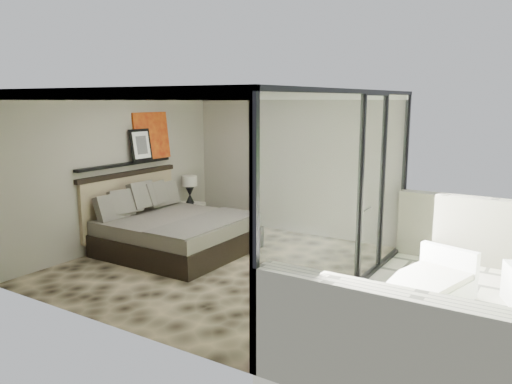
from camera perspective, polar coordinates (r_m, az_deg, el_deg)
The scene contains 13 objects.
floor at distance 8.27m, azimuth -4.20°, elevation -8.29°, with size 5.00×5.00×0.00m, color black.
ceiling at distance 7.83m, azimuth -4.48°, elevation 11.41°, with size 4.50×5.00×0.02m, color silver.
back_wall at distance 10.02m, azimuth 4.18°, elevation 3.25°, with size 4.50×0.02×2.80m, color gray.
left_wall at distance 9.43m, azimuth -15.35°, elevation 2.44°, with size 0.02×5.00×2.80m, color gray.
glass_wall at distance 6.85m, azimuth 10.96°, elevation -0.31°, with size 0.08×5.00×2.80m, color white.
terrace_slab at distance 6.91m, azimuth 22.50°, elevation -13.55°, with size 3.00×5.00×0.12m, color beige.
picture_ledge at distance 9.44m, azimuth -14.69°, elevation 3.10°, with size 0.12×2.20×0.05m, color black.
bed at distance 9.00m, azimuth -9.51°, elevation -4.36°, with size 2.33×2.25×1.29m.
nightstand at distance 10.63m, azimuth -7.63°, elevation -2.68°, with size 0.50×0.50×0.50m, color black.
table_lamp at distance 10.55m, azimuth -7.59°, elevation 0.74°, with size 0.31×0.31×0.57m.
abstract_canvas at distance 9.90m, azimuth -11.85°, elevation 6.32°, with size 0.04×0.90×0.90m, color #A1460D.
framed_print at distance 9.63m, azimuth -13.03°, elevation 5.26°, with size 0.03×0.50×0.60m, color black.
lounger at distance 7.02m, azimuth 18.43°, elevation -10.60°, with size 1.21×1.80×0.64m.
Camera 1 is at (4.67, -6.28, 2.67)m, focal length 35.00 mm.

